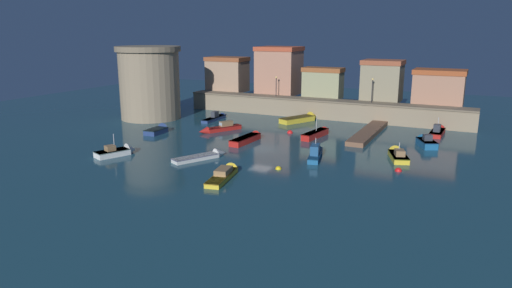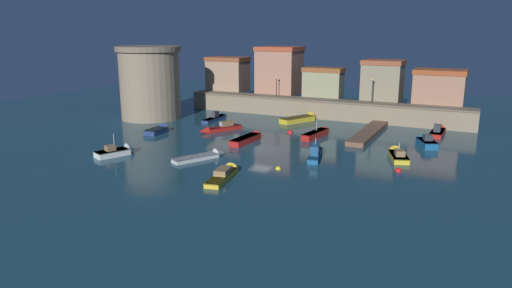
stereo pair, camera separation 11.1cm
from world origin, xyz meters
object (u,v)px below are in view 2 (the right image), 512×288
Objects in this scene: moored_boat_12 at (318,133)px; mooring_buoy_2 at (290,133)px; moored_boat_4 at (159,130)px; moored_boat_10 at (119,151)px; moored_boat_9 at (205,156)px; moored_boat_0 at (217,117)px; moored_boat_7 at (397,154)px; fortress_tower at (150,82)px; quay_lamp_0 at (277,83)px; moored_boat_5 at (438,131)px; moored_boat_2 at (425,142)px; moored_boat_8 at (249,138)px; mooring_buoy_0 at (398,171)px; quay_lamp_1 at (373,87)px; mooring_buoy_1 at (278,169)px; moored_boat_1 at (226,173)px; moored_boat_6 at (303,118)px; moored_boat_11 at (219,128)px; moored_boat_3 at (316,152)px.

moored_boat_12 reaches higher than mooring_buoy_2.
moored_boat_10 is at bearing -167.27° from moored_boat_4.
moored_boat_0 is at bearing 53.96° from moored_boat_9.
moored_boat_7 is at bearing -110.93° from moored_boat_12.
moored_boat_10 is at bearing -61.01° from fortress_tower.
moored_boat_5 is at bearing -9.69° from quay_lamp_0.
quay_lamp_0 is 28.34m from moored_boat_2.
moored_boat_8 is 16.11m from moored_boat_10.
moored_boat_2 is at bearing -25.07° from moored_boat_9.
moored_boat_9 is at bearing 179.00° from moored_boat_8.
mooring_buoy_2 is (-16.42, 11.73, 0.00)m from mooring_buoy_0.
moored_boat_7 is 12.89m from moored_boat_12.
moored_boat_10 is (-30.62, -19.81, -0.09)m from moored_boat_2.
moored_boat_7 is (7.26, -19.22, -5.05)m from quay_lamp_1.
fortress_tower reaches higher than mooring_buoy_2.
mooring_buoy_0 is at bearing 22.73° from mooring_buoy_1.
moored_boat_7 is at bearing -22.78° from mooring_buoy_2.
moored_boat_5 is (32.47, 4.02, 0.06)m from moored_boat_0.
moored_boat_7 reaches higher than mooring_buoy_0.
moored_boat_10 is (-14.82, 1.61, 0.06)m from moored_boat_1.
fortress_tower is 15.90× the size of mooring_buoy_0.
fortress_tower is 1.57× the size of moored_boat_12.
quay_lamp_1 is at bearing -41.78° from moored_boat_6.
quay_lamp_0 is 20.65m from moored_boat_8.
moored_boat_7 is at bearing -85.99° from moored_boat_8.
moored_boat_12 reaches higher than moored_boat_7.
mooring_buoy_1 is (13.01, -29.14, -5.19)m from quay_lamp_0.
fortress_tower is at bearing 163.10° from mooring_buoy_0.
fortress_tower reaches higher than moored_boat_11.
moored_boat_4 is at bearing 72.89° from moored_boat_7.
mooring_buoy_2 is at bearing 47.97° from moored_boat_7.
moored_boat_5 is 27.91m from mooring_buoy_1.
moored_boat_5 is at bearing -40.32° from moored_boat_1.
moored_boat_3 is at bearing -98.63° from moored_boat_4.
moored_boat_3 is at bearing -43.90° from moored_boat_10.
moored_boat_0 is at bearing 50.73° from moored_boat_7.
mooring_buoy_2 is at bearing 116.62° from moored_boat_5.
moored_boat_12 is (7.64, 15.81, 0.19)m from moored_boat_9.
fortress_tower is at bearing 109.26° from moored_boat_0.
quay_lamp_1 is 21.16m from moored_boat_7.
moored_boat_1 is (15.85, -25.10, -0.01)m from moored_boat_0.
mooring_buoy_0 is at bearing -99.65° from moored_boat_4.
quay_lamp_0 is at bearing -180.00° from quay_lamp_1.
moored_boat_4 is (-8.60, -20.41, -4.82)m from quay_lamp_0.
moored_boat_5 is 1.00× the size of moored_boat_11.
moored_boat_3 is 0.97× the size of moored_boat_12.
fortress_tower reaches higher than moored_boat_9.
moored_boat_5 is (34.59, 15.97, 0.04)m from moored_boat_4.
moored_boat_6 is (14.80, 16.41, 0.06)m from moored_boat_4.
moored_boat_11 reaches higher than moored_boat_8.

